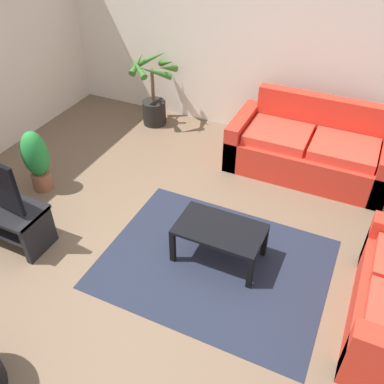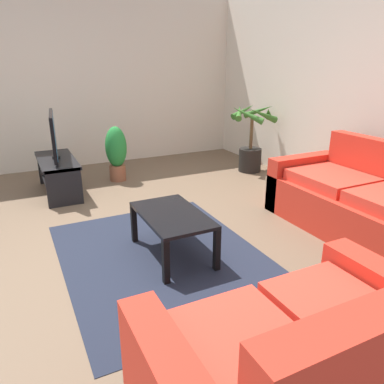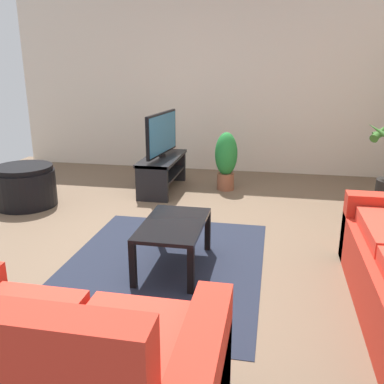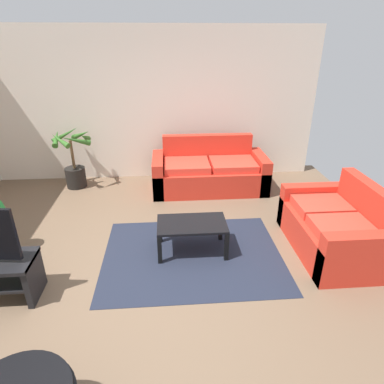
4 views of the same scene
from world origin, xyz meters
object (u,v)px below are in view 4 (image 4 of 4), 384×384
Objects in this scene: couch_loveseat at (335,229)px; coffee_table at (192,227)px; couch_main at (209,173)px; potted_palm at (74,162)px.

couch_loveseat is 1.79m from coffee_table.
coffee_table is (-0.46, -1.91, 0.04)m from couch_main.
couch_loveseat is 1.38× the size of potted_palm.
coffee_table is at bearing -48.43° from potted_palm.
potted_palm is (-2.39, 0.27, 0.17)m from couch_main.
couch_main is 2.32× the size of coffee_table.
couch_main is 2.41m from potted_palm.
coffee_table is at bearing -103.43° from couch_main.
potted_palm is (-3.72, 2.28, 0.17)m from couch_loveseat.
coffee_table is (-1.79, 0.10, 0.05)m from couch_loveseat.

